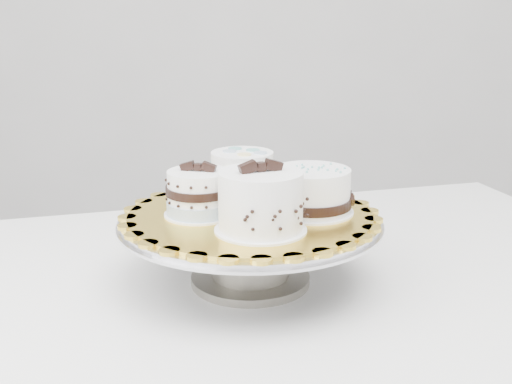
{
  "coord_description": "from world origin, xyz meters",
  "views": [
    {
      "loc": [
        -0.18,
        -0.83,
        1.14
      ],
      "look_at": [
        -0.1,
        0.07,
        0.89
      ],
      "focal_mm": 45.0,
      "sensor_mm": 36.0,
      "label": 1
    }
  ],
  "objects": [
    {
      "name": "table",
      "position": [
        -0.09,
        0.04,
        0.68
      ],
      "size": [
        1.42,
        1.08,
        0.75
      ],
      "rotation": [
        0.0,
        0.0,
        0.18
      ],
      "color": "white",
      "rests_on": "floor"
    },
    {
      "name": "cake_stand",
      "position": [
        -0.11,
        0.05,
        0.82
      ],
      "size": [
        0.39,
        0.39,
        0.1
      ],
      "color": "gray",
      "rests_on": "table"
    },
    {
      "name": "cake_board",
      "position": [
        -0.11,
        0.05,
        0.86
      ],
      "size": [
        0.38,
        0.38,
        0.01
      ],
      "primitive_type": "cylinder",
      "rotation": [
        0.0,
        0.0,
        0.08
      ],
      "color": "gold",
      "rests_on": "cake_stand"
    },
    {
      "name": "cake_swirl",
      "position": [
        -0.11,
        -0.03,
        0.9
      ],
      "size": [
        0.14,
        0.14,
        0.1
      ],
      "rotation": [
        0.0,
        0.0,
        0.3
      ],
      "color": "white",
      "rests_on": "cake_board"
    },
    {
      "name": "cake_banded",
      "position": [
        -0.19,
        0.05,
        0.89
      ],
      "size": [
        0.11,
        0.11,
        0.08
      ],
      "rotation": [
        0.0,
        0.0,
        -0.31
      ],
      "color": "white",
      "rests_on": "cake_board"
    },
    {
      "name": "cake_dots",
      "position": [
        -0.12,
        0.14,
        0.9
      ],
      "size": [
        0.12,
        0.12,
        0.07
      ],
      "rotation": [
        0.0,
        0.0,
        -0.24
      ],
      "color": "white",
      "rests_on": "cake_board"
    },
    {
      "name": "cake_ribbon",
      "position": [
        -0.02,
        0.05,
        0.89
      ],
      "size": [
        0.13,
        0.13,
        0.07
      ],
      "rotation": [
        0.0,
        0.0,
        -0.07
      ],
      "color": "white",
      "rests_on": "cake_board"
    }
  ]
}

